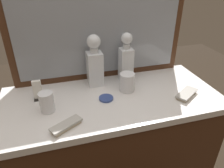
{
  "coord_description": "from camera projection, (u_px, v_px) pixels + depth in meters",
  "views": [
    {
      "loc": [
        -0.27,
        -0.95,
        1.59
      ],
      "look_at": [
        0.0,
        0.0,
        1.03
      ],
      "focal_mm": 34.11,
      "sensor_mm": 36.0,
      "label": 1
    }
  ],
  "objects": [
    {
      "name": "silver_brush_rear",
      "position": [
        66.0,
        125.0,
        0.94
      ],
      "size": [
        0.15,
        0.12,
        0.02
      ],
      "color": "#B7A88C",
      "rests_on": "dresser"
    },
    {
      "name": "crystal_tumbler_center",
      "position": [
        127.0,
        83.0,
        1.21
      ],
      "size": [
        0.09,
        0.09,
        0.11
      ],
      "color": "white",
      "rests_on": "dresser"
    },
    {
      "name": "silver_brush_right",
      "position": [
        186.0,
        94.0,
        1.17
      ],
      "size": [
        0.16,
        0.14,
        0.02
      ],
      "color": "#B7A88C",
      "rests_on": "dresser"
    },
    {
      "name": "crystal_tumbler_far_left",
      "position": [
        47.0,
        103.0,
        1.04
      ],
      "size": [
        0.07,
        0.07,
        0.1
      ],
      "color": "white",
      "rests_on": "dresser"
    },
    {
      "name": "dresser_mirror",
      "position": [
        100.0,
        33.0,
        1.24
      ],
      "size": [
        1.05,
        0.03,
        0.57
      ],
      "color": "#472816",
      "rests_on": "dresser"
    },
    {
      "name": "porcelain_dish",
      "position": [
        106.0,
        98.0,
        1.15
      ],
      "size": [
        0.08,
        0.08,
        0.01
      ],
      "color": "#33478C",
      "rests_on": "dresser"
    },
    {
      "name": "crystal_decanter_front",
      "position": [
        126.0,
        62.0,
        1.28
      ],
      "size": [
        0.08,
        0.08,
        0.3
      ],
      "color": "white",
      "rests_on": "dresser"
    },
    {
      "name": "dresser",
      "position": [
        112.0,
        157.0,
        1.4
      ],
      "size": [
        1.2,
        0.54,
        0.95
      ],
      "color": "#472816",
      "rests_on": "ground_plane"
    },
    {
      "name": "napkin_holder",
      "position": [
        38.0,
        91.0,
        1.13
      ],
      "size": [
        0.05,
        0.05,
        0.11
      ],
      "color": "black",
      "rests_on": "dresser"
    },
    {
      "name": "crystal_decanter_left",
      "position": [
        95.0,
        65.0,
        1.23
      ],
      "size": [
        0.09,
        0.09,
        0.31
      ],
      "color": "white",
      "rests_on": "dresser"
    }
  ]
}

